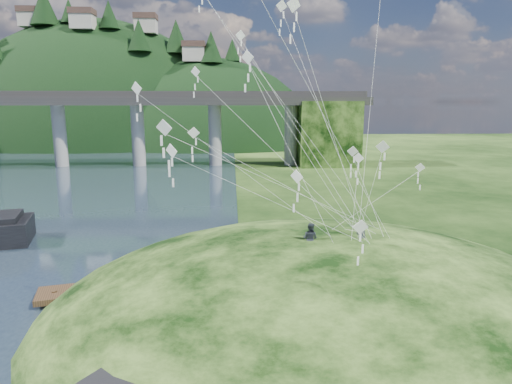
{
  "coord_description": "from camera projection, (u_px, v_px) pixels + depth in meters",
  "views": [
    {
      "loc": [
        2.45,
        -23.52,
        12.85
      ],
      "look_at": [
        4.0,
        6.0,
        7.0
      ],
      "focal_mm": 32.0,
      "sensor_mm": 36.0,
      "label": 1
    }
  ],
  "objects": [
    {
      "name": "ground",
      "position": [
        190.0,
        337.0,
        25.41
      ],
      "size": [
        320.0,
        320.0,
        0.0
      ],
      "primitive_type": "plane",
      "color": "black",
      "rests_on": "ground"
    },
    {
      "name": "grass_hill",
      "position": [
        324.0,
        339.0,
        28.07
      ],
      "size": [
        36.0,
        32.0,
        13.0
      ],
      "color": "black",
      "rests_on": "ground"
    },
    {
      "name": "bridge",
      "position": [
        87.0,
        118.0,
        90.8
      ],
      "size": [
        160.0,
        11.0,
        15.0
      ],
      "color": "#2D2B2B",
      "rests_on": "ground"
    },
    {
      "name": "far_ridge",
      "position": [
        87.0,
        167.0,
        144.3
      ],
      "size": [
        153.0,
        70.0,
        94.5
      ],
      "color": "black",
      "rests_on": "ground"
    },
    {
      "name": "wooden_dock",
      "position": [
        159.0,
        283.0,
        31.62
      ],
      "size": [
        15.71,
        6.13,
        1.11
      ],
      "color": "#372416",
      "rests_on": "ground"
    },
    {
      "name": "kite_flyers",
      "position": [
        322.0,
        223.0,
        26.56
      ],
      "size": [
        3.98,
        1.15,
        1.96
      ],
      "color": "#282C35",
      "rests_on": "ground"
    },
    {
      "name": "kite_swarm",
      "position": [
        276.0,
        76.0,
        27.09
      ],
      "size": [
        19.45,
        16.92,
        19.39
      ],
      "color": "silver",
      "rests_on": "ground"
    }
  ]
}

